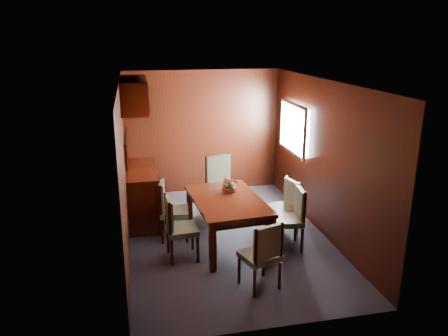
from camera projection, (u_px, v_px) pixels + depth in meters
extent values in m
plane|color=#343647|center=(228.00, 237.00, 6.81)|extent=(4.50, 4.50, 0.00)
cube|color=black|center=(124.00, 170.00, 6.16)|extent=(0.02, 4.50, 2.40)
cube|color=black|center=(322.00, 158.00, 6.76)|extent=(0.02, 4.50, 2.40)
cube|color=black|center=(203.00, 132.00, 8.56)|extent=(3.00, 0.02, 2.40)
cube|color=black|center=(276.00, 226.00, 4.35)|extent=(3.00, 0.02, 2.40)
cube|color=black|center=(228.00, 82.00, 6.11)|extent=(3.00, 4.50, 0.02)
cube|color=white|center=(296.00, 128.00, 7.71)|extent=(0.14, 1.10, 0.80)
cube|color=#B2B2B7|center=(292.00, 128.00, 7.70)|extent=(0.04, 1.20, 0.90)
cube|color=black|center=(126.00, 147.00, 7.08)|extent=(0.03, 1.36, 0.41)
cube|color=silver|center=(127.00, 147.00, 7.08)|extent=(0.01, 1.30, 0.35)
cube|color=#320F06|center=(134.00, 94.00, 6.86)|extent=(0.40, 1.40, 0.50)
cube|color=#320F06|center=(143.00, 194.00, 7.37)|extent=(0.48, 1.40, 0.90)
cube|color=#320F06|center=(213.00, 248.00, 5.75)|extent=(0.09, 0.09, 0.67)
cube|color=#320F06|center=(272.00, 240.00, 5.98)|extent=(0.09, 0.09, 0.67)
cube|color=#320F06|center=(189.00, 209.00, 7.05)|extent=(0.09, 0.09, 0.67)
cube|color=#320F06|center=(239.00, 203.00, 7.28)|extent=(0.09, 0.09, 0.67)
cube|color=black|center=(227.00, 205.00, 6.44)|extent=(0.96, 1.49, 0.10)
cube|color=#320F06|center=(227.00, 200.00, 6.41)|extent=(1.09, 1.62, 0.06)
cylinder|color=black|center=(168.00, 241.00, 6.28)|extent=(0.04, 0.04, 0.37)
cylinder|color=black|center=(172.00, 253.00, 5.93)|extent=(0.04, 0.04, 0.37)
cylinder|color=black|center=(193.00, 238.00, 6.37)|extent=(0.04, 0.04, 0.37)
cylinder|color=black|center=(198.00, 250.00, 6.02)|extent=(0.04, 0.04, 0.37)
cube|color=#627357|center=(182.00, 230.00, 6.08)|extent=(0.44, 0.46, 0.08)
cylinder|color=black|center=(166.00, 209.00, 6.13)|extent=(0.04, 0.04, 0.49)
cylinder|color=black|center=(170.00, 220.00, 5.78)|extent=(0.04, 0.04, 0.49)
cube|color=#627357|center=(169.00, 213.00, 5.96)|extent=(0.08, 0.40, 0.42)
cylinder|color=black|center=(163.00, 222.00, 6.92)|extent=(0.04, 0.04, 0.37)
cylinder|color=black|center=(163.00, 232.00, 6.55)|extent=(0.04, 0.04, 0.37)
cylinder|color=black|center=(186.00, 221.00, 6.96)|extent=(0.04, 0.04, 0.37)
cylinder|color=black|center=(187.00, 231.00, 6.59)|extent=(0.04, 0.04, 0.37)
cube|color=#627357|center=(174.00, 212.00, 6.68)|extent=(0.47, 0.48, 0.08)
cylinder|color=black|center=(162.00, 193.00, 6.77)|extent=(0.04, 0.04, 0.50)
cylinder|color=black|center=(161.00, 202.00, 6.41)|extent=(0.04, 0.04, 0.50)
cube|color=#627357|center=(162.00, 196.00, 6.59)|extent=(0.10, 0.41, 0.42)
cylinder|color=black|center=(302.00, 241.00, 6.28)|extent=(0.04, 0.04, 0.38)
cylinder|color=black|center=(296.00, 229.00, 6.65)|extent=(0.04, 0.04, 0.38)
cylinder|color=black|center=(277.00, 242.00, 6.25)|extent=(0.04, 0.04, 0.38)
cylinder|color=black|center=(272.00, 230.00, 6.61)|extent=(0.04, 0.04, 0.38)
cube|color=#627357|center=(287.00, 220.00, 6.37)|extent=(0.48, 0.49, 0.08)
cylinder|color=black|center=(305.00, 209.00, 6.13)|extent=(0.04, 0.04, 0.50)
cylinder|color=black|center=(298.00, 199.00, 6.50)|extent=(0.04, 0.04, 0.50)
cube|color=#627357|center=(300.00, 202.00, 6.31)|extent=(0.11, 0.41, 0.43)
cylinder|color=black|center=(297.00, 224.00, 6.86)|extent=(0.04, 0.04, 0.35)
cylinder|color=black|center=(285.00, 216.00, 7.17)|extent=(0.04, 0.04, 0.35)
cylinder|color=black|center=(278.00, 228.00, 6.73)|extent=(0.04, 0.04, 0.35)
cylinder|color=black|center=(267.00, 219.00, 7.04)|extent=(0.04, 0.04, 0.35)
cube|color=#627357|center=(282.00, 208.00, 6.89)|extent=(0.47, 0.48, 0.07)
cylinder|color=black|center=(299.00, 197.00, 6.73)|extent=(0.04, 0.04, 0.46)
cylinder|color=black|center=(286.00, 190.00, 7.04)|extent=(0.04, 0.04, 0.46)
cube|color=#627357|center=(292.00, 192.00, 6.88)|extent=(0.13, 0.38, 0.39)
cylinder|color=black|center=(255.00, 284.00, 5.20)|extent=(0.04, 0.04, 0.36)
cylinder|color=black|center=(280.00, 276.00, 5.38)|extent=(0.04, 0.04, 0.36)
cylinder|color=black|center=(239.00, 271.00, 5.50)|extent=(0.04, 0.04, 0.36)
cylinder|color=black|center=(263.00, 263.00, 5.67)|extent=(0.04, 0.04, 0.36)
cube|color=#627357|center=(260.00, 256.00, 5.37)|extent=(0.53, 0.52, 0.07)
cylinder|color=black|center=(256.00, 248.00, 5.06)|extent=(0.04, 0.04, 0.48)
cylinder|color=black|center=(282.00, 241.00, 5.23)|extent=(0.04, 0.04, 0.48)
cube|color=#627357|center=(268.00, 242.00, 5.15)|extent=(0.39, 0.17, 0.41)
cylinder|color=black|center=(229.00, 199.00, 7.78)|extent=(0.05, 0.05, 0.44)
cylinder|color=black|center=(207.00, 204.00, 7.55)|extent=(0.05, 0.05, 0.44)
cylinder|color=black|center=(242.00, 207.00, 7.45)|extent=(0.05, 0.05, 0.44)
cylinder|color=black|center=(221.00, 212.00, 7.21)|extent=(0.05, 0.05, 0.44)
cube|color=#627357|center=(225.00, 190.00, 7.41)|extent=(0.66, 0.65, 0.09)
cylinder|color=black|center=(228.00, 168.00, 7.63)|extent=(0.05, 0.05, 0.58)
cylinder|color=black|center=(206.00, 172.00, 7.39)|extent=(0.05, 0.05, 0.58)
cube|color=#627357|center=(218.00, 169.00, 7.48)|extent=(0.46, 0.23, 0.49)
cylinder|color=#B94838|center=(229.00, 189.00, 6.69)|extent=(0.22, 0.22, 0.07)
sphere|color=#26511B|center=(229.00, 186.00, 6.68)|extent=(0.17, 0.17, 0.17)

